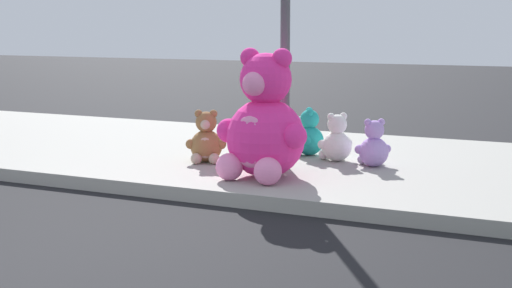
{
  "coord_description": "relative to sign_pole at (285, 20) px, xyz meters",
  "views": [
    {
      "loc": [
        4.17,
        -3.33,
        1.8
      ],
      "look_at": [
        1.0,
        3.6,
        0.55
      ],
      "focal_mm": 51.36,
      "sensor_mm": 36.0,
      "label": 1
    }
  ],
  "objects": [
    {
      "name": "plush_teal",
      "position": [
        -0.05,
        0.9,
        -1.46
      ],
      "size": [
        0.43,
        0.44,
        0.61
      ],
      "color": "teal",
      "rests_on": "sidewalk"
    },
    {
      "name": "plush_brown",
      "position": [
        -1.0,
        -0.06,
        -1.44
      ],
      "size": [
        0.46,
        0.46,
        0.64
      ],
      "color": "olive",
      "rests_on": "sidewalk"
    },
    {
      "name": "plush_pink_large",
      "position": [
        -0.0,
        -0.59,
        -1.14
      ],
      "size": [
        1.08,
        0.96,
        1.4
      ],
      "color": "#F22D93",
      "rests_on": "sidewalk"
    },
    {
      "name": "plush_tan",
      "position": [
        -0.45,
        0.37,
        -1.41
      ],
      "size": [
        0.52,
        0.52,
        0.73
      ],
      "color": "tan",
      "rests_on": "sidewalk"
    },
    {
      "name": "plush_white",
      "position": [
        0.41,
        0.67,
        -1.46
      ],
      "size": [
        0.42,
        0.42,
        0.59
      ],
      "color": "white",
      "rests_on": "sidewalk"
    },
    {
      "name": "plush_lavender",
      "position": [
        0.91,
        0.53,
        -1.47
      ],
      "size": [
        0.39,
        0.41,
        0.57
      ],
      "color": "#B28CD8",
      "rests_on": "sidewalk"
    },
    {
      "name": "sidewalk",
      "position": [
        -1.0,
        0.8,
        -1.77
      ],
      "size": [
        28.0,
        4.4,
        0.15
      ],
      "primitive_type": "cube",
      "color": "#9E9B93",
      "rests_on": "ground_plane"
    },
    {
      "name": "sign_pole",
      "position": [
        0.0,
        0.0,
        0.0
      ],
      "size": [
        0.56,
        0.11,
        3.2
      ],
      "color": "#4C4C51",
      "rests_on": "sidewalk"
    }
  ]
}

